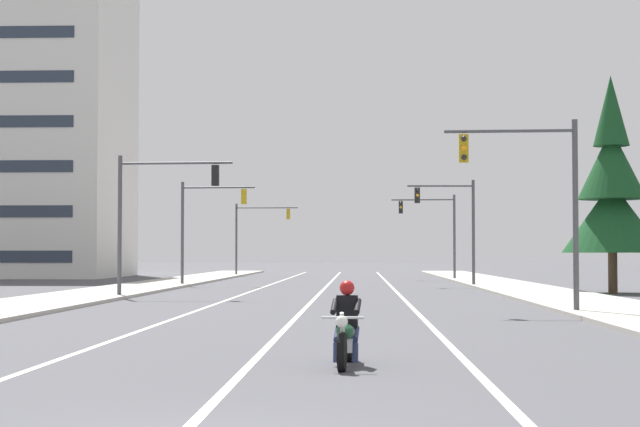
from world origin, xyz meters
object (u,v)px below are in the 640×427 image
Objects in this scene: traffic_signal_mid_left at (203,217)px; conifer_tree_right_verge_far at (612,193)px; motorcycle_with_rider at (346,332)px; traffic_signal_mid_right at (455,217)px; traffic_signal_far_left at (254,228)px; traffic_signal_near_left at (152,203)px; traffic_signal_far_right at (436,224)px; traffic_signal_near_right at (538,187)px.

conifer_tree_right_verge_far is (21.49, -10.47, 0.78)m from traffic_signal_mid_left.
traffic_signal_mid_right is at bearing 82.02° from motorcycle_with_rider.
traffic_signal_far_left is 0.59× the size of conifer_tree_right_verge_far.
traffic_signal_near_left is 21.07m from traffic_signal_mid_right.
traffic_signal_near_left is (-8.74, 26.17, 3.52)m from motorcycle_with_rider.
traffic_signal_near_right is at bearing -89.91° from traffic_signal_far_right.
traffic_signal_near_left is 16.16m from traffic_signal_mid_left.
traffic_signal_near_left is at bearing 142.83° from traffic_signal_near_right.
motorcycle_with_rider is 41.95m from traffic_signal_mid_right.
conifer_tree_right_verge_far is at bearing 15.01° from traffic_signal_near_left.
traffic_signal_mid_left is at bearing 118.74° from traffic_signal_near_right.
traffic_signal_mid_right is 1.00× the size of traffic_signal_far_left.
traffic_signal_mid_left is (-14.96, 27.29, 0.01)m from traffic_signal_near_right.
traffic_signal_far_right is (-0.07, 41.27, 0.03)m from traffic_signal_near_right.
traffic_signal_far_left is at bearing 139.23° from traffic_signal_far_right.
motorcycle_with_rider is 0.35× the size of traffic_signal_mid_right.
traffic_signal_near_right and traffic_signal_mid_right have the same top height.
traffic_signal_far_right is at bearing 43.19° from traffic_signal_mid_left.
conifer_tree_right_verge_far reaches higher than traffic_signal_far_left.
motorcycle_with_rider is 43.41m from traffic_signal_mid_left.
traffic_signal_far_right is (0.07, 14.90, 0.05)m from traffic_signal_mid_right.
traffic_signal_near_right and traffic_signal_far_right have the same top height.
traffic_signal_mid_left and traffic_signal_far_left have the same top height.
conifer_tree_right_verge_far is at bearing 68.78° from traffic_signal_near_right.
motorcycle_with_rider is 0.21× the size of conifer_tree_right_verge_far.
traffic_signal_mid_left is at bearing 102.04° from motorcycle_with_rider.
traffic_signal_far_left is (0.30, 26.56, 0.06)m from traffic_signal_mid_left.
motorcycle_with_rider is 34.47m from conifer_tree_right_verge_far.
conifer_tree_right_verge_far is (21.21, 5.69, 0.74)m from traffic_signal_near_left.
traffic_signal_near_right is 1.00× the size of traffic_signal_mid_left.
motorcycle_with_rider is 0.35× the size of traffic_signal_far_right.
traffic_signal_mid_left is (-14.83, 0.92, 0.03)m from traffic_signal_mid_right.
motorcycle_with_rider is at bearing -111.38° from conifer_tree_right_verge_far.
traffic_signal_near_left reaches higher than motorcycle_with_rider.
motorcycle_with_rider is 0.35× the size of traffic_signal_near_right.
traffic_signal_far_left is at bearing 89.97° from traffic_signal_near_left.
traffic_signal_mid_right is 14.85m from traffic_signal_mid_left.
traffic_signal_far_right is at bearing 64.13° from traffic_signal_near_left.
traffic_signal_mid_right is at bearing -90.26° from traffic_signal_far_right.
traffic_signal_far_right is at bearing 89.74° from traffic_signal_mid_right.
traffic_signal_near_right is 41.27m from traffic_signal_far_right.
motorcycle_with_rider is 69.53m from traffic_signal_far_left.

